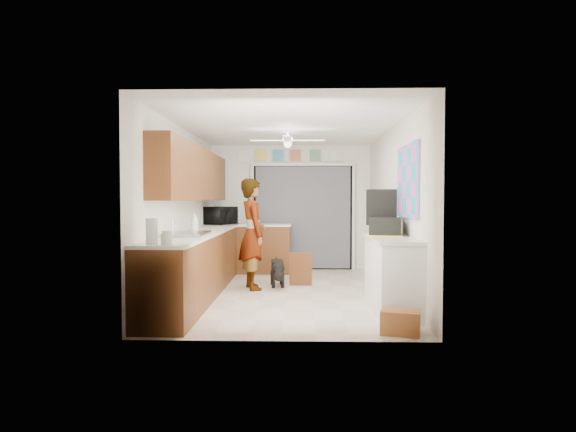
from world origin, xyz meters
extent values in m
plane|color=beige|center=(0.00, 0.00, 0.00)|extent=(5.00, 5.00, 0.00)
plane|color=white|center=(0.00, 0.00, 2.50)|extent=(5.00, 5.00, 0.00)
plane|color=white|center=(0.00, 2.50, 1.25)|extent=(3.20, 0.00, 3.20)
plane|color=white|center=(0.00, -2.50, 1.25)|extent=(3.20, 0.00, 3.20)
plane|color=white|center=(-1.60, 0.00, 1.25)|extent=(0.00, 5.00, 5.00)
plane|color=white|center=(1.60, 0.00, 1.25)|extent=(0.00, 5.00, 5.00)
cube|color=brown|center=(-1.30, 0.00, 0.45)|extent=(0.60, 4.80, 0.90)
cube|color=white|center=(-1.29, 0.00, 0.92)|extent=(0.62, 4.80, 0.04)
cube|color=brown|center=(-1.44, 0.20, 1.80)|extent=(0.32, 4.00, 0.80)
cube|color=silver|center=(-1.29, -1.00, 0.95)|extent=(0.50, 0.76, 0.06)
cylinder|color=silver|center=(-1.48, -1.00, 1.05)|extent=(0.03, 0.03, 0.22)
cube|color=brown|center=(-0.50, 2.00, 0.45)|extent=(1.00, 0.60, 0.90)
cube|color=white|center=(-0.50, 2.00, 0.92)|extent=(1.04, 0.64, 0.04)
cube|color=black|center=(0.25, 2.47, 1.05)|extent=(2.00, 0.06, 2.10)
cube|color=slate|center=(0.25, 2.43, 1.05)|extent=(1.90, 0.03, 2.05)
cube|color=white|center=(-0.77, 2.44, 1.05)|extent=(0.06, 0.04, 2.10)
cube|color=white|center=(1.27, 2.44, 1.05)|extent=(0.06, 0.04, 2.10)
cube|color=white|center=(0.25, 2.44, 2.12)|extent=(2.10, 0.04, 0.06)
cube|color=#FBD753|center=(-0.60, 2.47, 2.30)|extent=(0.22, 0.02, 0.22)
cube|color=#489DC1|center=(-0.25, 2.47, 2.30)|extent=(0.22, 0.02, 0.22)
cube|color=#CA6E4B|center=(0.10, 2.47, 2.30)|extent=(0.22, 0.02, 0.22)
cube|color=#5BA06E|center=(0.50, 2.47, 2.30)|extent=(0.22, 0.02, 0.22)
cube|color=silver|center=(0.90, 2.47, 2.30)|extent=(0.22, 0.02, 0.22)
cube|color=silver|center=(-0.95, 2.47, 2.30)|extent=(0.22, 0.02, 0.26)
cube|color=white|center=(1.35, -1.20, 0.45)|extent=(0.50, 1.40, 0.90)
cube|color=white|center=(1.34, -1.20, 0.92)|extent=(0.54, 1.44, 0.04)
cube|color=#EC57D0|center=(1.58, -1.00, 1.65)|extent=(0.03, 1.15, 0.95)
cube|color=white|center=(0.00, 0.20, 2.32)|extent=(1.14, 1.14, 0.24)
imported|color=black|center=(-1.31, 1.80, 1.11)|extent=(0.62, 0.72, 0.34)
imported|color=silver|center=(-1.36, -0.24, 1.08)|extent=(0.12, 0.12, 0.28)
cylinder|color=silver|center=(-1.20, -2.25, 1.01)|extent=(0.13, 0.13, 0.15)
cylinder|color=silver|center=(-1.24, -2.25, 1.00)|extent=(0.09, 0.09, 0.11)
cylinder|color=white|center=(-1.38, -2.21, 1.08)|extent=(0.16, 0.16, 0.28)
cube|color=black|center=(1.32, -0.85, 1.06)|extent=(0.49, 0.60, 0.23)
cube|color=yellow|center=(1.32, -0.85, 0.95)|extent=(0.54, 0.65, 0.02)
cube|color=black|center=(1.32, -0.56, 1.31)|extent=(0.42, 0.10, 0.50)
cube|color=#B66539|center=(1.25, -2.20, 0.13)|extent=(0.47, 0.40, 0.25)
cube|color=#151D35|center=(1.25, -2.20, 0.10)|extent=(0.40, 0.36, 0.20)
cube|color=brown|center=(0.20, 0.56, 0.28)|extent=(0.38, 0.15, 0.55)
imported|color=white|center=(-0.56, 0.28, 0.87)|extent=(0.61, 0.74, 1.74)
cube|color=black|center=(-0.18, 0.53, 0.24)|extent=(0.32, 0.63, 0.48)
camera|label=1|loc=(0.19, -7.25, 1.42)|focal=30.00mm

